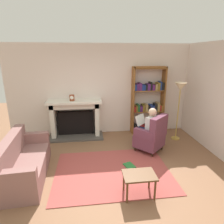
{
  "coord_description": "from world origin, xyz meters",
  "views": [
    {
      "loc": [
        -0.46,
        -3.23,
        2.39
      ],
      "look_at": [
        0.1,
        1.2,
        1.05
      ],
      "focal_mm": 30.91,
      "sensor_mm": 36.0,
      "label": 1
    }
  ],
  "objects_px": {
    "sofa_floral": "(23,163)",
    "side_table": "(139,178)",
    "seated_reader": "(148,127)",
    "floor_lamp": "(180,92)",
    "bookshelf": "(148,103)",
    "mantel_clock": "(72,98)",
    "armchair_reading": "(152,136)",
    "fireplace": "(75,117)"
  },
  "relations": [
    {
      "from": "seated_reader",
      "to": "sofa_floral",
      "type": "xyz_separation_m",
      "value": [
        -2.8,
        -0.84,
        -0.3
      ]
    },
    {
      "from": "bookshelf",
      "to": "side_table",
      "type": "relative_size",
      "value": 3.67
    },
    {
      "from": "bookshelf",
      "to": "floor_lamp",
      "type": "bearing_deg",
      "value": -41.26
    },
    {
      "from": "mantel_clock",
      "to": "armchair_reading",
      "type": "bearing_deg",
      "value": -28.96
    },
    {
      "from": "sofa_floral",
      "to": "side_table",
      "type": "xyz_separation_m",
      "value": [
        2.14,
        -0.8,
        0.04
      ]
    },
    {
      "from": "seated_reader",
      "to": "sofa_floral",
      "type": "distance_m",
      "value": 2.94
    },
    {
      "from": "seated_reader",
      "to": "mantel_clock",
      "type": "bearing_deg",
      "value": -70.68
    },
    {
      "from": "mantel_clock",
      "to": "bookshelf",
      "type": "xyz_separation_m",
      "value": [
        2.27,
        0.14,
        -0.25
      ]
    },
    {
      "from": "armchair_reading",
      "to": "side_table",
      "type": "bearing_deg",
      "value": 21.96
    },
    {
      "from": "bookshelf",
      "to": "sofa_floral",
      "type": "height_order",
      "value": "bookshelf"
    },
    {
      "from": "bookshelf",
      "to": "armchair_reading",
      "type": "bearing_deg",
      "value": -101.8
    },
    {
      "from": "mantel_clock",
      "to": "sofa_floral",
      "type": "distance_m",
      "value": 2.24
    },
    {
      "from": "seated_reader",
      "to": "side_table",
      "type": "height_order",
      "value": "seated_reader"
    },
    {
      "from": "bookshelf",
      "to": "seated_reader",
      "type": "bearing_deg",
      "value": -106.33
    },
    {
      "from": "bookshelf",
      "to": "side_table",
      "type": "xyz_separation_m",
      "value": [
        -1.0,
        -2.8,
        -0.6
      ]
    },
    {
      "from": "bookshelf",
      "to": "armchair_reading",
      "type": "xyz_separation_m",
      "value": [
        -0.26,
        -1.25,
        -0.53
      ]
    },
    {
      "from": "bookshelf",
      "to": "sofa_floral",
      "type": "relative_size",
      "value": 1.18
    },
    {
      "from": "side_table",
      "to": "floor_lamp",
      "type": "xyz_separation_m",
      "value": [
        1.69,
        2.19,
        1.05
      ]
    },
    {
      "from": "bookshelf",
      "to": "floor_lamp",
      "type": "xyz_separation_m",
      "value": [
        0.7,
        -0.61,
        0.45
      ]
    },
    {
      "from": "seated_reader",
      "to": "floor_lamp",
      "type": "xyz_separation_m",
      "value": [
        1.04,
        0.55,
        0.78
      ]
    },
    {
      "from": "mantel_clock",
      "to": "seated_reader",
      "type": "bearing_deg",
      "value": -27.99
    },
    {
      "from": "bookshelf",
      "to": "seated_reader",
      "type": "distance_m",
      "value": 1.26
    },
    {
      "from": "bookshelf",
      "to": "fireplace",
      "type": "bearing_deg",
      "value": -179.14
    },
    {
      "from": "sofa_floral",
      "to": "seated_reader",
      "type": "bearing_deg",
      "value": -76.93
    },
    {
      "from": "armchair_reading",
      "to": "sofa_floral",
      "type": "relative_size",
      "value": 0.56
    },
    {
      "from": "mantel_clock",
      "to": "armchair_reading",
      "type": "relative_size",
      "value": 0.17
    },
    {
      "from": "mantel_clock",
      "to": "side_table",
      "type": "relative_size",
      "value": 0.3
    },
    {
      "from": "sofa_floral",
      "to": "side_table",
      "type": "height_order",
      "value": "sofa_floral"
    },
    {
      "from": "fireplace",
      "to": "side_table",
      "type": "distance_m",
      "value": 3.03
    },
    {
      "from": "side_table",
      "to": "floor_lamp",
      "type": "relative_size",
      "value": 0.34
    },
    {
      "from": "fireplace",
      "to": "sofa_floral",
      "type": "xyz_separation_m",
      "value": [
        -0.93,
        -1.96,
        -0.27
      ]
    },
    {
      "from": "fireplace",
      "to": "seated_reader",
      "type": "bearing_deg",
      "value": -31.09
    },
    {
      "from": "sofa_floral",
      "to": "bookshelf",
      "type": "bearing_deg",
      "value": -61.08
    },
    {
      "from": "armchair_reading",
      "to": "seated_reader",
      "type": "bearing_deg",
      "value": -90.0
    },
    {
      "from": "mantel_clock",
      "to": "floor_lamp",
      "type": "distance_m",
      "value": 3.01
    },
    {
      "from": "bookshelf",
      "to": "side_table",
      "type": "height_order",
      "value": "bookshelf"
    },
    {
      "from": "seated_reader",
      "to": "floor_lamp",
      "type": "relative_size",
      "value": 0.69
    },
    {
      "from": "mantel_clock",
      "to": "side_table",
      "type": "bearing_deg",
      "value": -64.43
    },
    {
      "from": "side_table",
      "to": "floor_lamp",
      "type": "bearing_deg",
      "value": 52.25
    },
    {
      "from": "seated_reader",
      "to": "sofa_floral",
      "type": "bearing_deg",
      "value": -26.07
    },
    {
      "from": "fireplace",
      "to": "armchair_reading",
      "type": "height_order",
      "value": "fireplace"
    },
    {
      "from": "fireplace",
      "to": "seated_reader",
      "type": "relative_size",
      "value": 1.39
    }
  ]
}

